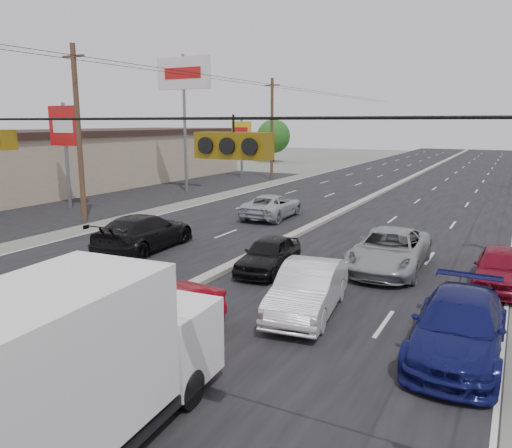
% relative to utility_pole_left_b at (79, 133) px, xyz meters
% --- Properties ---
extents(road_surface, '(20.00, 160.00, 0.02)m').
position_rel_utility_pole_left_b_xyz_m(road_surface, '(12.50, 15.00, -5.11)').
color(road_surface, black).
rests_on(road_surface, ground).
extents(center_median, '(0.50, 160.00, 0.20)m').
position_rel_utility_pole_left_b_xyz_m(center_median, '(12.50, 15.00, -5.01)').
color(center_median, gray).
rests_on(center_median, ground).
extents(strip_mall, '(12.00, 42.00, 4.60)m').
position_rel_utility_pole_left_b_xyz_m(strip_mall, '(-13.50, 10.00, -2.81)').
color(strip_mall, tan).
rests_on(strip_mall, ground).
extents(parking_lot, '(10.00, 42.00, 0.02)m').
position_rel_utility_pole_left_b_xyz_m(parking_lot, '(-4.50, 10.00, -5.11)').
color(parking_lot, black).
rests_on(parking_lot, ground).
extents(utility_pole_left_b, '(1.60, 0.30, 10.00)m').
position_rel_utility_pole_left_b_xyz_m(utility_pole_left_b, '(0.00, 0.00, 0.00)').
color(utility_pole_left_b, '#422D1E').
rests_on(utility_pole_left_b, ground).
extents(utility_pole_left_c, '(1.60, 0.30, 10.00)m').
position_rel_utility_pole_left_b_xyz_m(utility_pole_left_c, '(0.00, 25.00, 0.00)').
color(utility_pole_left_c, '#422D1E').
rests_on(utility_pole_left_c, ground).
extents(pole_sign_mid, '(2.60, 0.25, 7.00)m').
position_rel_utility_pole_left_b_xyz_m(pole_sign_mid, '(-4.50, 3.00, 0.01)').
color(pole_sign_mid, slate).
rests_on(pole_sign_mid, ground).
extents(pole_sign_billboard, '(5.00, 0.25, 11.00)m').
position_rel_utility_pole_left_b_xyz_m(pole_sign_billboard, '(-2.00, 13.00, 3.76)').
color(pole_sign_billboard, slate).
rests_on(pole_sign_billboard, ground).
extents(pole_sign_far, '(2.20, 0.25, 6.00)m').
position_rel_utility_pole_left_b_xyz_m(pole_sign_far, '(-3.50, 25.00, -0.70)').
color(pole_sign_far, slate).
rests_on(pole_sign_far, ground).
extents(tree_left_far, '(4.80, 4.80, 6.12)m').
position_rel_utility_pole_left_b_xyz_m(tree_left_far, '(-9.50, 45.00, -1.39)').
color(tree_left_far, '#382619').
rests_on(tree_left_far, ground).
extents(box_truck, '(2.70, 6.56, 3.26)m').
position_rel_utility_pole_left_b_xyz_m(box_truck, '(16.01, -15.46, -3.44)').
color(box_truck, black).
rests_on(box_truck, ground).
extents(red_sedan, '(2.06, 4.61, 1.47)m').
position_rel_utility_pole_left_b_xyz_m(red_sedan, '(14.25, -11.24, -4.37)').
color(red_sedan, '#AF0A1A').
rests_on(red_sedan, ground).
extents(queue_car_a, '(1.90, 4.10, 1.36)m').
position_rel_utility_pole_left_b_xyz_m(queue_car_a, '(14.01, -3.87, -4.43)').
color(queue_car_a, black).
rests_on(queue_car_a, ground).
extents(queue_car_b, '(2.25, 4.86, 1.54)m').
position_rel_utility_pole_left_b_xyz_m(queue_car_b, '(17.02, -7.25, -4.34)').
color(queue_car_b, silver).
rests_on(queue_car_b, ground).
extents(queue_car_c, '(2.79, 5.74, 1.57)m').
position_rel_utility_pole_left_b_xyz_m(queue_car_c, '(18.12, -1.45, -4.32)').
color(queue_car_c, '#919498').
rests_on(queue_car_c, ground).
extents(queue_car_d, '(2.14, 5.21, 1.51)m').
position_rel_utility_pole_left_b_xyz_m(queue_car_d, '(21.38, -8.13, -4.35)').
color(queue_car_d, '#101351').
rests_on(queue_car_d, ground).
extents(queue_car_e, '(1.70, 4.22, 1.44)m').
position_rel_utility_pole_left_b_xyz_m(queue_car_e, '(22.10, -1.87, -4.39)').
color(queue_car_e, maroon).
rests_on(queue_car_e, ground).
extents(oncoming_near, '(2.69, 5.80, 1.64)m').
position_rel_utility_pole_left_b_xyz_m(oncoming_near, '(7.50, -3.50, -4.29)').
color(oncoming_near, black).
rests_on(oncoming_near, ground).
extents(oncoming_far, '(2.65, 5.30, 1.44)m').
position_rel_utility_pole_left_b_xyz_m(oncoming_far, '(9.25, 6.18, -4.39)').
color(oncoming_far, '#A7AAAE').
rests_on(oncoming_far, ground).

